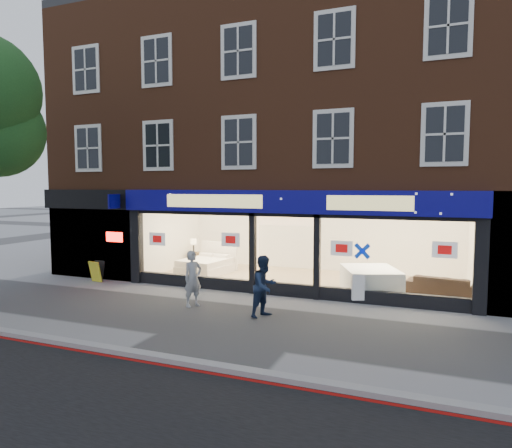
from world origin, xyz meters
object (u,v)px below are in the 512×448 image
Objects in this scene: mattress_stack at (370,281)px; sofa at (443,286)px; display_bed at (207,265)px; a_board at (97,271)px; pedestrian_grey at (193,279)px; pedestrian_blue at (265,286)px.

sofa is (2.09, 0.45, -0.08)m from mattress_stack.
a_board is at bearing -132.81° from display_bed.
mattress_stack is 9.53m from a_board.
mattress_stack is (6.31, -1.05, 0.07)m from display_bed.
pedestrian_grey is at bearing 37.42° from sofa.
pedestrian_blue reaches higher than pedestrian_grey.
pedestrian_blue is (2.28, -0.23, 0.01)m from pedestrian_grey.
a_board is (-3.10, -2.54, -0.03)m from display_bed.
sofa is 1.30× the size of pedestrian_grey.
sofa is (8.40, -0.60, -0.01)m from display_bed.
a_board is (-9.41, -1.48, -0.11)m from mattress_stack.
pedestrian_grey is at bearing 108.45° from pedestrian_blue.
pedestrian_blue is at bearing -39.54° from display_bed.
mattress_stack is at bearing 15.86° from a_board.
pedestrian_grey is (1.78, -4.18, 0.38)m from display_bed.
mattress_stack is 5.52m from pedestrian_grey.
pedestrian_blue reaches higher than sofa.
pedestrian_blue reaches higher than a_board.
pedestrian_grey is 2.29m from pedestrian_blue.
display_bed is 4.00m from a_board.
a_board is (-11.50, -1.93, -0.02)m from sofa.
sofa is at bearing 12.16° from mattress_stack.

